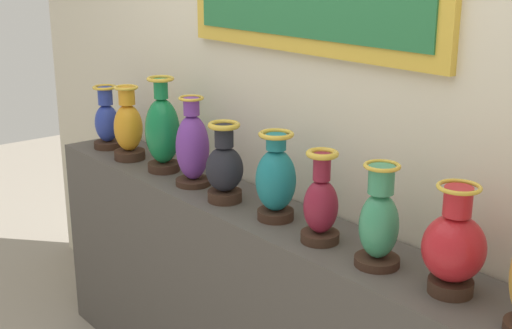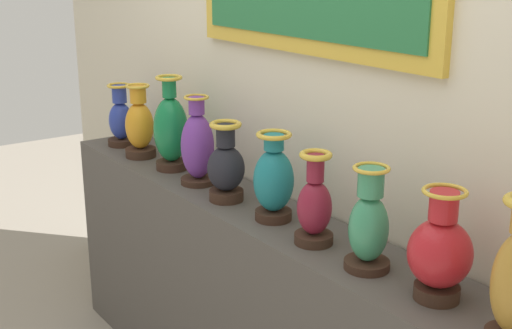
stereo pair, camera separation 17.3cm
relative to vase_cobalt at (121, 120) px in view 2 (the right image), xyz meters
name	(u,v)px [view 2 (the right image)]	position (x,y,z in m)	size (l,w,h in m)	color
display_shelf	(256,320)	(1.17, 0.03, -0.63)	(2.73, 0.36, 1.00)	#4C4742
back_wall	(306,49)	(1.17, 0.26, 0.47)	(4.56, 0.14, 3.18)	beige
vase_cobalt	(121,120)	(0.00, 0.00, 0.00)	(0.14, 0.14, 0.32)	#382319
vase_amber	(139,126)	(0.25, -0.02, 0.02)	(0.15, 0.15, 0.36)	#382319
vase_emerald	(171,130)	(0.52, 0.01, 0.05)	(0.16, 0.16, 0.44)	#382319
vase_violet	(198,146)	(0.77, 0.00, 0.03)	(0.15, 0.15, 0.39)	#382319
vase_onyx	(226,167)	(1.03, -0.02, 0.00)	(0.15, 0.15, 0.33)	#382319
vase_teal	(274,180)	(1.31, 0.01, 0.02)	(0.15, 0.15, 0.34)	#382319
vase_burgundy	(314,206)	(1.57, -0.01, 0.00)	(0.13, 0.13, 0.33)	#382319
vase_jade	(369,225)	(1.82, 0.00, 0.01)	(0.15, 0.15, 0.34)	#382319
vase_crimson	(440,252)	(2.08, 0.02, 0.01)	(0.19, 0.19, 0.34)	#382319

